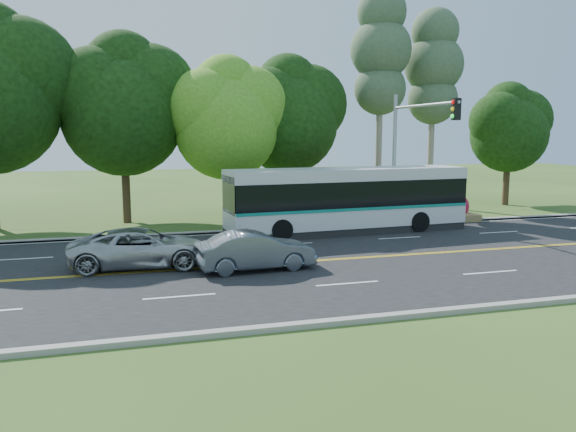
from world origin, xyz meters
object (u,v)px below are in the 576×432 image
object	(u,v)px
transit_bus	(347,201)
suv	(142,248)
sedan	(256,251)
traffic_signal	(412,139)

from	to	relation	value
transit_bus	suv	distance (m)	11.34
sedan	transit_bus	bearing A→B (deg)	-47.21
traffic_signal	sedan	bearing A→B (deg)	-146.84
transit_bus	suv	world-z (taller)	transit_bus
traffic_signal	transit_bus	size ratio (longest dim) A/B	0.56
traffic_signal	sedan	xyz separation A→B (m)	(-9.50, -6.21, -3.95)
traffic_signal	suv	xyz separation A→B (m)	(-13.45, -4.61, -3.93)
transit_bus	sedan	xyz separation A→B (m)	(-6.21, -6.56, -0.89)
transit_bus	suv	xyz separation A→B (m)	(-10.16, -4.96, -0.87)
sedan	suv	bearing A→B (deg)	64.22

